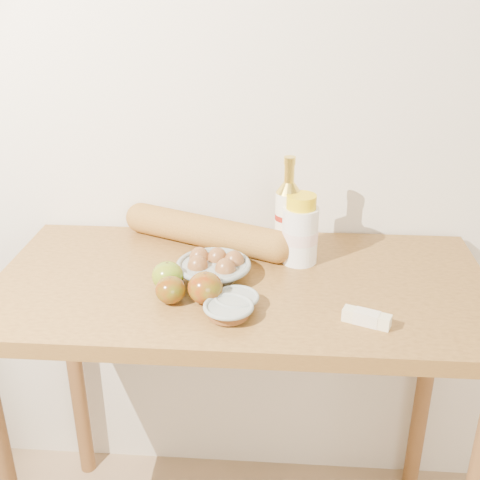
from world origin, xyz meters
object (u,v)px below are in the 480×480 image
at_px(bourbon_bottle, 288,217).
at_px(cream_bottle, 300,231).
at_px(table, 241,323).
at_px(egg_bowl, 214,267).
at_px(baguette, 205,231).

height_order(bourbon_bottle, cream_bottle, bourbon_bottle).
height_order(table, bourbon_bottle, bourbon_bottle).
bearing_deg(cream_bottle, egg_bowl, -163.36).
bearing_deg(table, bourbon_bottle, 52.68).
bearing_deg(cream_bottle, baguette, 153.53).
bearing_deg(cream_bottle, bourbon_bottle, 125.12).
distance_m(table, egg_bowl, 0.16).
xyz_separation_m(egg_bowl, baguette, (-0.04, 0.18, 0.02)).
height_order(cream_bottle, egg_bowl, cream_bottle).
bearing_deg(bourbon_bottle, baguette, 178.80).
relative_size(bourbon_bottle, baguette, 0.54).
xyz_separation_m(table, cream_bottle, (0.14, 0.11, 0.21)).
bearing_deg(baguette, cream_bottle, 6.38).
bearing_deg(bourbon_bottle, egg_bowl, -132.48).
bearing_deg(baguette, table, -36.63).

